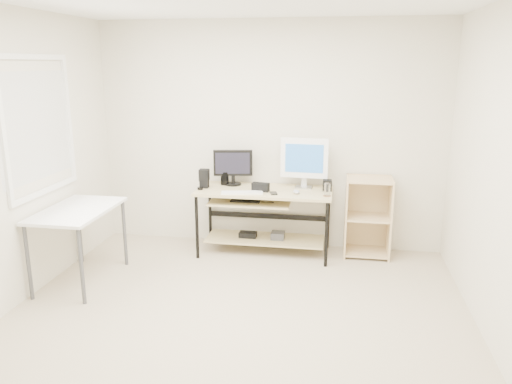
{
  "coord_description": "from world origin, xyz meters",
  "views": [
    {
      "loc": [
        0.81,
        -3.67,
        2.12
      ],
      "look_at": [
        -0.04,
        1.3,
        0.81
      ],
      "focal_mm": 35.0,
      "sensor_mm": 36.0,
      "label": 1
    }
  ],
  "objects": [
    {
      "name": "audio_controller",
      "position": [
        -0.48,
        1.79,
        0.83
      ],
      "size": [
        0.09,
        0.07,
        0.15
      ],
      "primitive_type": "cube",
      "rotation": [
        0.0,
        0.0,
        -0.32
      ],
      "color": "black",
      "rests_on": "desk"
    },
    {
      "name": "room",
      "position": [
        -0.14,
        0.04,
        1.32
      ],
      "size": [
        4.01,
        4.01,
        2.62
      ],
      "color": "#BAAA8F",
      "rests_on": "ground"
    },
    {
      "name": "speaker_right",
      "position": [
        0.69,
        1.73,
        0.81
      ],
      "size": [
        0.1,
        0.1,
        0.12
      ],
      "primitive_type": "cube",
      "rotation": [
        0.0,
        0.0,
        0.04
      ],
      "color": "black",
      "rests_on": "desk"
    },
    {
      "name": "speaker_left",
      "position": [
        -0.69,
        1.64,
        0.86
      ],
      "size": [
        0.11,
        0.11,
        0.21
      ],
      "rotation": [
        0.0,
        0.0,
        0.03
      ],
      "color": "black",
      "rests_on": "desk"
    },
    {
      "name": "white_imac",
      "position": [
        0.43,
        1.8,
        1.08
      ],
      "size": [
        0.53,
        0.17,
        0.57
      ],
      "rotation": [
        0.0,
        0.0,
        -0.05
      ],
      "color": "silver",
      "rests_on": "desk"
    },
    {
      "name": "black_monitor",
      "position": [
        -0.39,
        1.81,
        0.98
      ],
      "size": [
        0.45,
        0.19,
        0.41
      ],
      "rotation": [
        0.0,
        0.0,
        0.18
      ],
      "color": "black",
      "rests_on": "desk"
    },
    {
      "name": "side_table",
      "position": [
        -1.68,
        0.6,
        0.67
      ],
      "size": [
        0.6,
        1.0,
        0.75
      ],
      "color": "white",
      "rests_on": "ground"
    },
    {
      "name": "volume_puck",
      "position": [
        -0.71,
        1.54,
        0.76
      ],
      "size": [
        0.07,
        0.07,
        0.03
      ],
      "primitive_type": "cylinder",
      "rotation": [
        0.0,
        0.0,
        -0.19
      ],
      "color": "black",
      "rests_on": "desk"
    },
    {
      "name": "shelf_unit",
      "position": [
        1.15,
        1.82,
        0.45
      ],
      "size": [
        0.5,
        0.4,
        0.9
      ],
      "color": "beige",
      "rests_on": "ground"
    },
    {
      "name": "desk",
      "position": [
        -0.03,
        1.66,
        0.54
      ],
      "size": [
        1.5,
        0.65,
        0.75
      ],
      "color": "#C8B77F",
      "rests_on": "ground"
    },
    {
      "name": "drinking_glass",
      "position": [
        0.7,
        1.49,
        0.82
      ],
      "size": [
        0.09,
        0.09,
        0.13
      ],
      "primitive_type": "cylinder",
      "rotation": [
        0.0,
        0.0,
        -0.34
      ],
      "color": "white",
      "rests_on": "coaster"
    },
    {
      "name": "coaster",
      "position": [
        0.7,
        1.49,
        0.75
      ],
      "size": [
        0.11,
        0.11,
        0.01
      ],
      "primitive_type": "cylinder",
      "rotation": [
        0.0,
        0.0,
        -0.34
      ],
      "color": "#966943",
      "rests_on": "desk"
    },
    {
      "name": "mouse",
      "position": [
        0.37,
        1.55,
        0.77
      ],
      "size": [
        0.1,
        0.13,
        0.04
      ],
      "primitive_type": "ellipsoid",
      "rotation": [
        0.0,
        0.0,
        0.33
      ],
      "color": "#B9B9BF",
      "rests_on": "desk"
    },
    {
      "name": "center_speaker",
      "position": [
        -0.03,
        1.58,
        0.8
      ],
      "size": [
        0.2,
        0.11,
        0.09
      ],
      "primitive_type": "cube",
      "rotation": [
        0.0,
        0.0,
        -0.17
      ],
      "color": "black",
      "rests_on": "desk"
    },
    {
      "name": "keyboard",
      "position": [
        -0.22,
        1.45,
        0.76
      ],
      "size": [
        0.47,
        0.21,
        0.02
      ],
      "primitive_type": "cube",
      "rotation": [
        0.0,
        0.0,
        0.19
      ],
      "color": "white",
      "rests_on": "desk"
    },
    {
      "name": "smartphone",
      "position": [
        0.12,
        1.49,
        0.76
      ],
      "size": [
        0.1,
        0.15,
        0.01
      ],
      "primitive_type": "cube",
      "rotation": [
        0.0,
        0.0,
        0.28
      ],
      "color": "black",
      "rests_on": "desk"
    }
  ]
}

